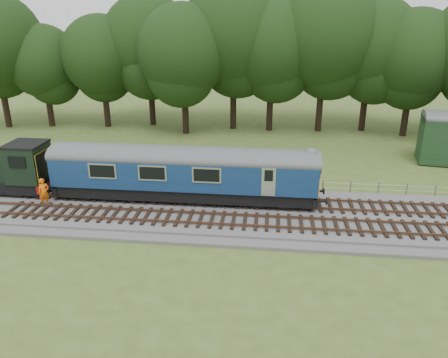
# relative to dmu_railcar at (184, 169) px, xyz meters

# --- Properties ---
(ground) EXTENTS (120.00, 120.00, 0.00)m
(ground) POSITION_rel_dmu_railcar_xyz_m (5.81, -1.40, -2.61)
(ground) COLOR #475920
(ground) RESTS_ON ground
(ballast) EXTENTS (70.00, 7.00, 0.35)m
(ballast) POSITION_rel_dmu_railcar_xyz_m (5.81, -1.40, -2.43)
(ballast) COLOR #4C4C4F
(ballast) RESTS_ON ground
(track_north) EXTENTS (67.20, 2.40, 0.21)m
(track_north) POSITION_rel_dmu_railcar_xyz_m (5.81, -0.00, -2.19)
(track_north) COLOR black
(track_north) RESTS_ON ballast
(track_south) EXTENTS (67.20, 2.40, 0.21)m
(track_south) POSITION_rel_dmu_railcar_xyz_m (5.81, -3.00, -2.19)
(track_south) COLOR black
(track_south) RESTS_ON ballast
(fence) EXTENTS (64.00, 0.12, 1.00)m
(fence) POSITION_rel_dmu_railcar_xyz_m (5.81, 3.10, -2.61)
(fence) COLOR #6B6054
(fence) RESTS_ON ground
(tree_line) EXTENTS (70.00, 8.00, 18.00)m
(tree_line) POSITION_rel_dmu_railcar_xyz_m (5.81, 20.60, -2.61)
(tree_line) COLOR black
(tree_line) RESTS_ON ground
(dmu_railcar) EXTENTS (18.05, 2.86, 3.88)m
(dmu_railcar) POSITION_rel_dmu_railcar_xyz_m (0.00, 0.00, 0.00)
(dmu_railcar) COLOR black
(dmu_railcar) RESTS_ON ground
(worker) EXTENTS (0.83, 0.82, 1.92)m
(worker) POSITION_rel_dmu_railcar_xyz_m (-9.20, -2.01, -1.29)
(worker) COLOR orange
(worker) RESTS_ON ballast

